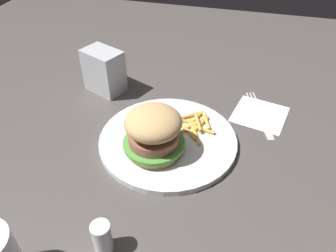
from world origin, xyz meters
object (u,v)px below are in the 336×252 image
plate (168,140)px  napkin_dispenser (104,71)px  sandwich (154,132)px  salt_shaker (102,238)px  fries_pile (194,124)px  fork (260,113)px  napkin (260,114)px

plate → napkin_dispenser: size_ratio=2.66×
sandwich → napkin_dispenser: bearing=133.4°
plate → salt_shaker: bearing=-97.3°
sandwich → fries_pile: 0.12m
salt_shaker → sandwich: bearing=85.8°
sandwich → napkin_dispenser: (-0.18, 0.19, -0.01)m
sandwich → fork: bearing=43.8°
napkin → fries_pile: bearing=-145.6°
plate → salt_shaker: salt_shaker is taller
plate → fork: (0.17, 0.14, -0.00)m
plate → napkin: size_ratio=2.48×
plate → fork: bearing=39.2°
plate → fries_pile: size_ratio=2.54×
plate → napkin: 0.22m
sandwich → napkin_dispenser: same height
fries_pile → salt_shaker: 0.30m
napkin_dispenser → salt_shaker: bearing=135.9°
napkin → sandwich: bearing=-136.5°
plate → fries_pile: (0.04, 0.05, 0.01)m
plate → napkin_dispenser: 0.25m
fries_pile → salt_shaker: salt_shaker is taller
plate → fork: 0.22m
plate → fries_pile: fries_pile is taller
napkin → plate: bearing=-141.1°
plate → napkin_dispenser: (-0.20, 0.15, 0.05)m
sandwich → fork: (0.19, 0.18, -0.05)m
sandwich → fries_pile: bearing=57.1°
fries_pile → fork: size_ratio=0.63×
napkin_dispenser → salt_shaker: napkin_dispenser is taller
fries_pile → napkin: fries_pile is taller
fries_pile → napkin: size_ratio=0.97×
fork → plate: bearing=-140.8°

